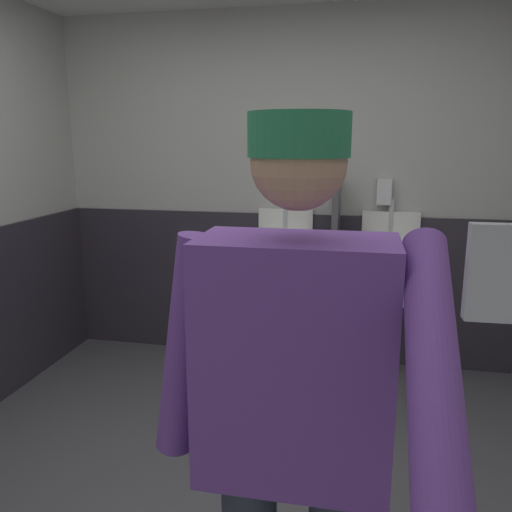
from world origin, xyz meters
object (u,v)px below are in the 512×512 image
Objects in this scene: urinal_middle at (389,267)px; soap_dispenser at (384,192)px; person at (294,420)px; cell_phone at (495,273)px; urinal_left at (283,262)px.

urinal_middle is 0.53m from soap_dispenser.
person reaches higher than cell_phone.
urinal_middle is 3.10m from cell_phone.
person is at bearing -96.21° from soap_dispenser.
urinal_left is 0.87m from soap_dispenser.
cell_phone is (-0.06, -3.01, 0.72)m from urinal_middle.
urinal_middle is at bearing 87.32° from cell_phone.
cell_phone reaches higher than urinal_middle.
person is 15.45× the size of cell_phone.
urinal_middle is at bearing 0.00° from urinal_left.
person is at bearing -97.80° from urinal_middle.
cell_phone is at bearing -60.62° from person.
urinal_left is 0.75m from urinal_middle.
cell_phone is at bearing -77.12° from urinal_left.
soap_dispenser is at bearing 88.42° from cell_phone.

